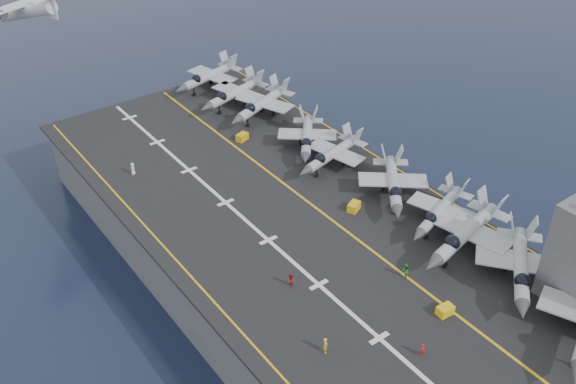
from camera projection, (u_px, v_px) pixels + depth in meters
ground at (305, 283)px, 88.33m from camera, size 500.00×500.00×0.00m
hull at (306, 255)px, 85.49m from camera, size 36.00×90.00×10.00m
flight_deck at (306, 224)px, 82.53m from camera, size 38.00×92.00×0.40m
foul_line at (325, 214)px, 83.87m from camera, size 0.35×90.00×0.02m
landing_centerline at (268, 240)px, 79.47m from camera, size 0.50×90.00×0.02m
deck_edge_port at (190, 276)px, 74.09m from camera, size 0.25×90.00×0.02m
deck_edge_stbd at (409, 176)px, 91.45m from camera, size 0.25×90.00×0.02m
fighter_jet_1 at (521, 264)px, 71.87m from camera, size 17.88×17.07×5.18m
fighter_jet_2 at (467, 232)px, 76.52m from camera, size 17.43×13.36×5.44m
fighter_jet_3 at (440, 210)px, 80.96m from camera, size 15.11×12.32×4.53m
fighter_jet_4 at (394, 182)px, 85.86m from camera, size 16.12×16.72×4.86m
fighter_jet_5 at (333, 153)px, 92.31m from camera, size 14.81×11.52×4.57m
fighter_jet_6 at (307, 135)px, 96.43m from camera, size 15.39×15.94×4.63m
fighter_jet_7 at (262, 103)px, 104.83m from camera, size 17.16×14.32×5.09m
fighter_jet_8 at (235, 92)px, 108.20m from camera, size 16.24×12.88×4.95m
tow_cart_a at (445, 310)px, 68.81m from camera, size 1.88×1.29×1.08m
tow_cart_b at (354, 207)px, 84.38m from camera, size 2.19×1.87×1.12m
tow_cart_c at (242, 137)px, 99.56m from camera, size 2.15×1.75×1.11m
crew_1 at (325, 345)px, 64.21m from camera, size 1.25×1.41×1.96m
crew_2 at (290, 280)px, 72.17m from camera, size 1.13×1.30×1.81m
crew_5 at (133, 169)px, 91.29m from camera, size 1.19×1.35×1.88m
crew_6 at (423, 350)px, 63.93m from camera, size 1.07×0.83×1.60m
crew_7 at (405, 271)px, 73.38m from camera, size 1.37×1.20×1.92m
transport_plane at (26, 11)px, 99.83m from camera, size 25.48×21.50×5.11m
fighter_jet_9 at (209, 75)px, 113.82m from camera, size 16.24×12.88×4.95m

